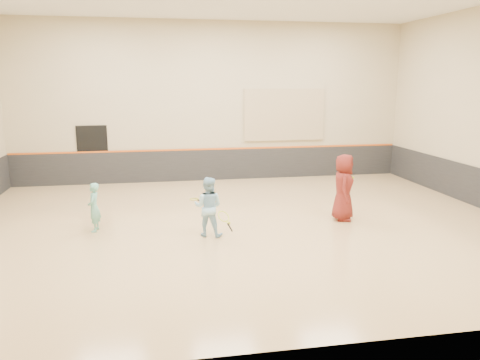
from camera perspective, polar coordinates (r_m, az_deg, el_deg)
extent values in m
cube|color=tan|center=(12.66, 0.14, -5.92)|extent=(15.00, 12.00, 0.20)
cube|color=#C1B18D|center=(18.01, -3.33, 9.44)|extent=(15.00, 0.02, 6.00)
cube|color=#C1B18D|center=(6.28, 10.06, 4.58)|extent=(15.00, 0.02, 6.00)
cube|color=#232326|center=(18.23, -3.23, 1.87)|extent=(14.90, 0.04, 1.20)
cube|color=#D85914|center=(18.12, -3.25, 3.80)|extent=(14.90, 0.03, 0.06)
cube|color=tan|center=(18.52, 5.42, 7.92)|extent=(3.20, 0.08, 2.00)
cube|color=black|center=(18.18, -17.49, 2.91)|extent=(1.10, 0.05, 2.20)
imported|color=#6CBBAB|center=(12.52, -17.37, -3.20)|extent=(0.34, 0.49, 1.26)
imported|color=#9AD1EF|center=(11.60, -3.90, -3.27)|extent=(0.88, 0.78, 1.49)
imported|color=maroon|center=(13.18, 12.50, -0.89)|extent=(0.86, 1.05, 1.84)
sphere|color=#CCD130|center=(12.69, -1.31, -5.24)|extent=(0.07, 0.07, 0.07)
sphere|color=#B5D331|center=(13.14, 13.61, 0.29)|extent=(0.07, 0.07, 0.07)
sphere|color=#B0CF30|center=(15.16, -4.46, -2.41)|extent=(0.07, 0.07, 0.07)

